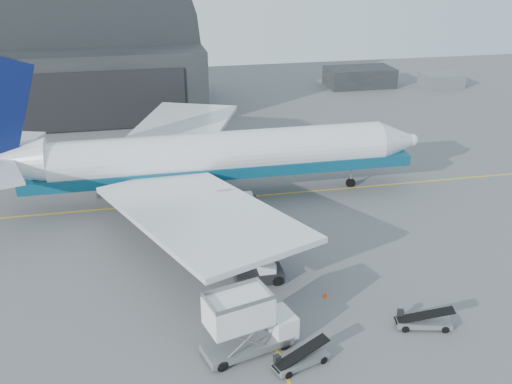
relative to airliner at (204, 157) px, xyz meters
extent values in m
plane|color=#565659|center=(1.75, -20.46, -5.32)|extent=(200.00, 200.00, 0.00)
cube|color=yellow|center=(1.75, -0.46, -5.31)|extent=(80.00, 0.25, 0.02)
cube|color=yellow|center=(1.75, -22.46, -5.31)|extent=(0.25, 40.00, 0.02)
cube|color=black|center=(-20.25, 44.54, 0.68)|extent=(50.00, 28.00, 12.00)
cube|color=black|center=(-20.25, 30.44, -0.32)|extent=(42.00, 0.40, 9.50)
cube|color=black|center=(39.75, 51.54, -5.32)|extent=(14.00, 8.00, 4.00)
cube|color=slate|center=(56.75, 47.54, -5.32)|extent=(8.00, 6.00, 2.80)
cylinder|color=white|center=(2.21, 0.00, 0.31)|extent=(38.95, 5.19, 5.19)
cone|color=white|center=(24.07, 0.00, 0.31)|extent=(4.76, 5.19, 5.19)
sphere|color=white|center=(26.23, 0.00, 0.31)|extent=(1.51, 1.51, 1.51)
cone|color=white|center=(-21.05, 0.00, 0.96)|extent=(7.57, 5.19, 5.19)
cube|color=black|center=(22.77, 0.00, 0.96)|extent=(2.81, 2.38, 0.76)
cube|color=navy|center=(2.21, 0.00, -1.37)|extent=(45.44, 5.25, 1.30)
cube|color=white|center=(-2.11, -12.98, -0.77)|extent=(19.95, 26.53, 1.58)
cube|color=white|center=(-2.11, 12.98, -0.77)|extent=(19.95, 26.53, 1.58)
cube|color=white|center=(-21.59, 4.87, 1.61)|extent=(6.62, 9.06, 0.38)
cylinder|color=gray|center=(1.13, -8.66, -2.50)|extent=(5.63, 2.92, 2.92)
cylinder|color=gray|center=(1.13, 8.66, -2.50)|extent=(5.63, 2.92, 2.92)
cylinder|color=#A5A5AA|center=(18.44, 0.00, -3.80)|extent=(0.30, 0.30, 3.03)
cylinder|color=black|center=(18.44, 0.00, -4.83)|extent=(1.19, 0.38, 1.19)
cylinder|color=black|center=(0.05, -3.46, -4.72)|extent=(1.41, 0.49, 1.41)
cylinder|color=black|center=(0.05, 3.46, -4.72)|extent=(1.41, 0.49, 1.41)
cube|color=slate|center=(-0.47, -28.31, -4.70)|extent=(7.18, 4.36, 0.56)
cube|color=white|center=(2.34, -27.54, -3.81)|extent=(2.41, 2.95, 1.79)
cube|color=black|center=(3.15, -27.32, -3.53)|extent=(0.65, 2.07, 1.01)
cube|color=white|center=(-1.12, -28.49, -1.51)|extent=(5.27, 3.94, 2.24)
cylinder|color=black|center=(2.32, -28.76, -4.87)|extent=(0.95, 0.56, 0.90)
cylinder|color=black|center=(1.70, -26.50, -4.87)|extent=(0.95, 0.56, 0.90)
cylinder|color=black|center=(-2.64, -30.12, -4.87)|extent=(0.95, 0.56, 0.90)
cylinder|color=black|center=(-3.26, -27.86, -4.87)|extent=(0.95, 0.56, 0.90)
cube|color=black|center=(2.46, -18.98, -4.72)|extent=(4.34, 2.39, 0.98)
cube|color=white|center=(3.11, -18.98, -3.85)|extent=(1.52, 1.95, 0.98)
cylinder|color=black|center=(3.97, -20.06, -4.88)|extent=(0.98, 0.38, 0.98)
cylinder|color=black|center=(3.98, -17.89, -4.88)|extent=(0.98, 0.38, 0.98)
cylinder|color=black|center=(0.94, -20.06, -4.88)|extent=(0.98, 0.38, 0.98)
cylinder|color=black|center=(0.94, -17.89, -4.88)|extent=(0.98, 0.38, 0.98)
cube|color=slate|center=(3.04, -30.74, -4.88)|extent=(4.47, 2.69, 0.43)
cube|color=black|center=(3.04, -30.74, -4.21)|extent=(4.58, 2.32, 1.23)
cube|color=black|center=(1.23, -30.78, -4.40)|extent=(0.58, 0.52, 0.58)
cylinder|color=black|center=(4.71, -30.90, -5.03)|extent=(0.62, 0.41, 0.58)
cylinder|color=black|center=(4.29, -29.62, -5.03)|extent=(0.62, 0.41, 0.58)
cylinder|color=black|center=(1.79, -31.86, -5.03)|extent=(0.62, 0.41, 0.58)
cylinder|color=black|center=(1.37, -30.59, -5.03)|extent=(0.62, 0.41, 0.58)
cube|color=slate|center=(13.89, -28.44, -4.88)|extent=(4.52, 2.42, 0.44)
cube|color=black|center=(13.89, -28.44, -4.19)|extent=(4.69, 2.01, 1.25)
cube|color=black|center=(12.30, -27.51, -4.39)|extent=(0.57, 0.49, 0.59)
cylinder|color=black|center=(15.25, -29.46, -5.02)|extent=(0.63, 0.37, 0.59)
cylinder|color=black|center=(15.57, -28.13, -5.02)|extent=(0.63, 0.37, 0.59)
cylinder|color=black|center=(12.21, -28.74, -5.02)|extent=(0.63, 0.37, 0.59)
cylinder|color=black|center=(12.52, -27.41, -5.02)|extent=(0.63, 0.37, 0.59)
cube|color=#F94907|center=(7.57, -22.79, -5.30)|extent=(0.36, 0.36, 0.03)
cone|color=#F94907|center=(7.57, -22.79, -5.06)|extent=(0.36, 0.36, 0.51)
camera|label=1|loc=(-7.00, -62.34, 22.95)|focal=40.00mm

